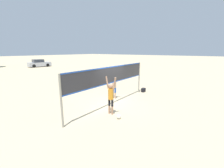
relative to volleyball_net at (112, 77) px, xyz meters
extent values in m
plane|color=#C6B28C|center=(0.00, 0.00, -1.79)|extent=(200.00, 200.00, 0.00)
cylinder|color=gray|center=(-3.66, 0.00, -0.57)|extent=(0.09, 0.09, 2.44)
cylinder|color=gray|center=(3.66, 0.00, -0.57)|extent=(0.09, 0.09, 2.44)
cube|color=#2D2D33|center=(0.00, 0.00, 0.14)|extent=(7.22, 0.02, 1.03)
cube|color=#1E4CB2|center=(0.00, 0.00, 0.62)|extent=(7.22, 0.03, 0.06)
cube|color=#1E4CB2|center=(0.00, 0.00, -0.35)|extent=(7.22, 0.03, 0.06)
cylinder|color=tan|center=(-1.21, -0.93, -1.56)|extent=(0.11, 0.11, 0.46)
cylinder|color=black|center=(-1.21, -0.93, -1.14)|extent=(0.12, 0.12, 0.38)
cylinder|color=tan|center=(-1.21, -0.73, -1.56)|extent=(0.11, 0.11, 0.46)
cylinder|color=black|center=(-1.21, -0.73, -1.14)|extent=(0.12, 0.12, 0.38)
cylinder|color=orange|center=(-1.21, -0.83, -0.66)|extent=(0.28, 0.28, 0.59)
sphere|color=tan|center=(-1.21, -0.83, -0.24)|extent=(0.23, 0.23, 0.23)
cylinder|color=tan|center=(-1.21, -1.07, -0.06)|extent=(0.08, 0.22, 0.67)
cylinder|color=tan|center=(-1.21, -0.59, -0.06)|extent=(0.08, 0.22, 0.67)
cylinder|color=tan|center=(1.11, 0.75, -1.57)|extent=(0.11, 0.11, 0.44)
cylinder|color=#1E47A5|center=(1.11, 0.75, -1.18)|extent=(0.12, 0.12, 0.36)
cylinder|color=tan|center=(1.11, 0.55, -1.57)|extent=(0.11, 0.11, 0.44)
cylinder|color=#1E47A5|center=(1.11, 0.55, -1.18)|extent=(0.12, 0.12, 0.36)
cylinder|color=tan|center=(1.11, 0.65, -0.72)|extent=(0.28, 0.28, 0.56)
sphere|color=tan|center=(1.11, 0.65, -0.33)|extent=(0.22, 0.22, 0.22)
cylinder|color=tan|center=(1.11, 0.88, -0.16)|extent=(0.08, 0.21, 0.63)
cylinder|color=tan|center=(1.11, 0.41, -0.16)|extent=(0.08, 0.21, 0.63)
sphere|color=silver|center=(-1.44, -1.52, -1.68)|extent=(0.22, 0.22, 0.22)
cube|color=black|center=(3.94, -0.30, -1.63)|extent=(0.37, 0.26, 0.32)
cube|color=#B7B7BC|center=(8.81, 25.93, -1.25)|extent=(4.63, 2.55, 0.83)
cube|color=#2D333D|center=(8.59, 25.96, -0.54)|extent=(2.23, 2.01, 0.59)
cylinder|color=black|center=(10.29, 26.57, -1.47)|extent=(0.67, 0.32, 0.64)
cylinder|color=black|center=(10.00, 24.84, -1.47)|extent=(0.67, 0.32, 0.64)
cylinder|color=black|center=(7.61, 27.02, -1.47)|extent=(0.67, 0.32, 0.64)
cylinder|color=black|center=(7.32, 25.28, -1.47)|extent=(0.67, 0.32, 0.64)
camera|label=1|loc=(-7.24, -5.48, 1.59)|focal=24.00mm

